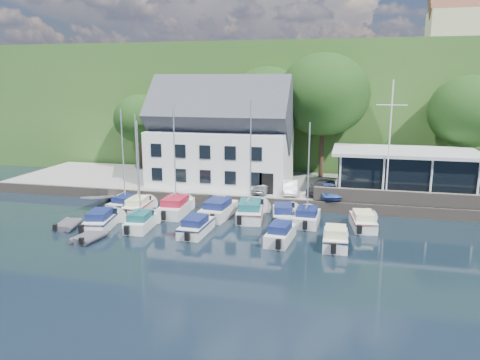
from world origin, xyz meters
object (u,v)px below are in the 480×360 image
Objects in this scene: boat_r2_4 at (335,236)px; boat_r1_2 at (175,160)px; car_blue at (329,190)px; boat_r2_3 at (280,232)px; boat_r1_4 at (251,164)px; boat_r1_3 at (219,208)px; harbor_building at (221,141)px; car_dgrey at (321,187)px; car_white at (290,187)px; boat_r1_1 at (137,166)px; boat_r1_6 at (308,172)px; flagpole at (389,142)px; boat_r1_5 at (283,212)px; car_silver at (263,187)px; boat_r1_0 at (123,165)px; dinghy_0 at (68,224)px; club_pavilion at (403,172)px; dinghy_1 at (89,236)px; boat_r2_1 at (139,176)px; boat_r2_2 at (196,225)px; boat_r2_0 at (101,219)px; boat_r1_7 at (363,219)px.

boat_r1_2 is at bearing 158.00° from boat_r2_4.
car_blue is 10.67m from boat_r2_3.
boat_r1_4 is 7.40m from boat_r2_3.
boat_r1_3 reaches higher than boat_r2_3.
boat_r2_4 is at bearing -49.07° from harbor_building.
car_blue is at bearing -36.17° from car_dgrey.
car_white is 6.88m from boat_r1_4.
car_blue is at bearing 13.20° from boat_r1_1.
boat_r1_6 is (4.84, -0.52, -0.38)m from boat_r1_4.
boat_r2_4 is (2.45, -4.88, -3.60)m from boat_r1_6.
flagpole is at bearing 14.32° from boat_r1_4.
boat_r1_6 is (2.00, -0.37, 3.61)m from boat_r1_5.
car_dgrey is (5.42, 0.74, 0.04)m from car_silver.
boat_r1_0 is 2.99× the size of dinghy_0.
club_pavilion is 14.99m from boat_r2_4.
boat_r1_6 is (11.48, -0.31, -0.43)m from boat_r1_2.
boat_r1_6 reaches higher than dinghy_1.
car_white is 14.96m from boat_r2_1.
boat_r1_0 reaches higher than boat_r2_2.
boat_r1_2 reaches higher than boat_r1_6.
boat_r2_2 is 2.10× the size of dinghy_0.
flagpole is 12.23m from boat_r1_4.
car_dgrey is 17.37m from boat_r2_1.
boat_r2_0 reaches higher than boat_r1_5.
boat_r1_1 reaches higher than club_pavilion.
club_pavilion reaches higher than car_silver.
boat_r1_5 is at bearing 168.74° from boat_r1_7.
boat_r1_5 is 1.18× the size of boat_r2_4.
boat_r1_2 reaches higher than boat_r1_1.
boat_r1_2 reaches higher than boat_r1_5.
boat_r1_4 is (-5.53, -5.98, 3.09)m from car_dgrey.
car_blue is at bearing 76.40° from boat_r1_6.
boat_r1_2 is at bearing -156.67° from club_pavilion.
boat_r2_0 is 4.75m from boat_r2_1.
boat_r2_4 is at bearing -7.34° from boat_r2_1.
car_silver is 7.95m from boat_r1_6.
club_pavilion is 7.95m from car_dgrey.
dinghy_0 is at bearing -151.90° from car_white.
car_dgrey is at bearing 56.43° from boat_r1_5.
boat_r2_3 is 14.03m from dinghy_1.
boat_r1_1 is 8.97m from boat_r2_2.
boat_r2_3 is at bearing -1.07° from boat_r2_2.
car_dgrey reaches higher than dinghy_0.
boat_r1_2 is 3.46× the size of dinghy_0.
boat_r2_2 is at bearing 33.82° from dinghy_1.
boat_r2_2 is 2.09× the size of dinghy_1.
boat_r1_4 is 4.89m from boat_r1_6.
boat_r1_6 is at bearing -142.06° from flagpole.
boat_r2_4 is (10.48, -0.48, 0.05)m from boat_r2_2.
boat_r1_2 is 1.39× the size of boat_r1_3.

